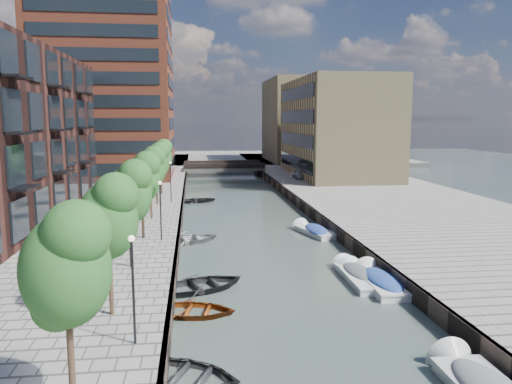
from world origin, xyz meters
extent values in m
plane|color=#38473F|center=(0.00, 40.00, 0.00)|extent=(300.00, 300.00, 0.00)
cube|color=gray|center=(16.00, 40.00, 0.50)|extent=(20.00, 140.00, 1.00)
cube|color=#332823|center=(-6.10, 40.00, 0.50)|extent=(0.25, 140.00, 1.00)
cube|color=#332823|center=(6.10, 40.00, 0.50)|extent=(0.25, 140.00, 1.00)
cube|color=gray|center=(0.00, 100.00, 0.50)|extent=(80.00, 40.00, 1.00)
cube|color=brown|center=(-17.00, 65.00, 16.00)|extent=(18.00, 18.00, 30.00)
cube|color=tan|center=(16.00, 62.00, 8.00)|extent=(12.00, 25.00, 14.00)
cube|color=tan|center=(16.00, 88.00, 9.00)|extent=(12.00, 20.00, 16.00)
cube|color=gray|center=(0.00, 72.00, 1.30)|extent=(13.00, 6.00, 0.60)
cube|color=#332823|center=(0.00, 69.20, 1.90)|extent=(13.00, 0.40, 0.80)
cube|color=#332823|center=(0.00, 74.80, 1.90)|extent=(13.00, 0.40, 0.80)
cylinder|color=#382619|center=(-8.50, 4.00, 2.60)|extent=(0.20, 0.20, 3.20)
ellipsoid|color=#20531F|center=(-8.50, 4.00, 5.33)|extent=(2.50, 2.50, 3.25)
cylinder|color=#382619|center=(-8.50, 11.00, 2.60)|extent=(0.20, 0.20, 3.20)
ellipsoid|color=#20531F|center=(-8.50, 11.00, 5.33)|extent=(2.50, 2.50, 3.25)
cylinder|color=#382619|center=(-8.50, 18.00, 2.60)|extent=(0.20, 0.20, 3.20)
ellipsoid|color=#20531F|center=(-8.50, 18.00, 5.33)|extent=(2.50, 2.50, 3.25)
cylinder|color=#382619|center=(-8.50, 25.00, 2.60)|extent=(0.20, 0.20, 3.20)
ellipsoid|color=#20531F|center=(-8.50, 25.00, 5.33)|extent=(2.50, 2.50, 3.25)
cylinder|color=#382619|center=(-8.50, 32.00, 2.60)|extent=(0.20, 0.20, 3.20)
ellipsoid|color=#20531F|center=(-8.50, 32.00, 5.33)|extent=(2.50, 2.50, 3.25)
cylinder|color=#382619|center=(-8.50, 39.00, 2.60)|extent=(0.20, 0.20, 3.20)
ellipsoid|color=#20531F|center=(-8.50, 39.00, 5.33)|extent=(2.50, 2.50, 3.25)
cylinder|color=#382619|center=(-8.50, 46.00, 2.60)|extent=(0.20, 0.20, 3.20)
ellipsoid|color=#20531F|center=(-8.50, 46.00, 5.33)|extent=(2.50, 2.50, 3.25)
cylinder|color=black|center=(-7.20, 8.00, 3.00)|extent=(0.10, 0.10, 4.00)
sphere|color=#FFF2CC|center=(-7.20, 8.00, 5.00)|extent=(0.24, 0.24, 0.24)
cylinder|color=black|center=(-7.20, 24.00, 3.00)|extent=(0.10, 0.10, 4.00)
sphere|color=#FFF2CC|center=(-7.20, 24.00, 5.00)|extent=(0.24, 0.24, 0.24)
cylinder|color=black|center=(-7.20, 40.00, 3.00)|extent=(0.10, 0.10, 4.00)
sphere|color=#FFF2CC|center=(-7.20, 40.00, 5.00)|extent=(0.24, 0.24, 0.24)
imported|color=black|center=(-4.57, 16.49, 0.00)|extent=(5.81, 5.04, 1.01)
imported|color=#252427|center=(-5.40, 6.88, 0.00)|extent=(5.15, 4.54, 0.89)
imported|color=maroon|center=(-5.10, 12.99, 0.00)|extent=(4.67, 3.74, 0.86)
imported|color=#B3B2B1|center=(-5.40, 27.23, 0.00)|extent=(5.78, 4.98, 1.01)
imported|color=black|center=(-4.50, 45.87, 0.00)|extent=(4.82, 3.92, 0.88)
cube|color=white|center=(5.36, 15.55, 0.05)|extent=(1.92, 4.82, 0.67)
cube|color=white|center=(5.36, 15.55, 0.41)|extent=(2.00, 4.92, 0.10)
cone|color=white|center=(5.44, 17.93, 0.10)|extent=(1.79, 0.99, 1.76)
ellipsoid|color=navy|center=(5.36, 15.55, 0.47)|extent=(1.80, 4.40, 0.58)
cone|color=beige|center=(4.66, 6.47, 0.11)|extent=(1.90, 1.02, 1.89)
cube|color=white|center=(4.50, 16.43, 0.05)|extent=(1.68, 4.39, 0.62)
cube|color=white|center=(4.50, 16.43, 0.38)|extent=(1.75, 4.49, 0.10)
cone|color=white|center=(4.53, 18.62, 0.10)|extent=(1.63, 0.88, 1.62)
cube|color=silver|center=(4.84, 28.57, 0.05)|extent=(2.82, 4.69, 0.62)
cube|color=silver|center=(4.84, 28.57, 0.38)|extent=(2.93, 4.81, 0.10)
cone|color=silver|center=(4.21, 30.69, 0.10)|extent=(1.81, 1.29, 1.63)
ellipsoid|color=navy|center=(4.84, 28.57, 0.43)|extent=(2.62, 4.30, 0.54)
cube|color=white|center=(4.55, 17.35, 0.04)|extent=(1.80, 4.21, 0.58)
cube|color=white|center=(4.55, 17.35, 0.36)|extent=(1.87, 4.30, 0.09)
cone|color=white|center=(4.41, 19.40, 0.09)|extent=(1.57, 0.91, 1.52)
ellipsoid|color=#4D5054|center=(4.55, 17.35, 0.40)|extent=(1.68, 3.84, 0.50)
imported|color=#A9ABAE|center=(9.83, 58.09, 1.66)|extent=(1.59, 3.91, 1.33)
camera|label=1|loc=(-4.93, -9.96, 9.27)|focal=35.00mm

